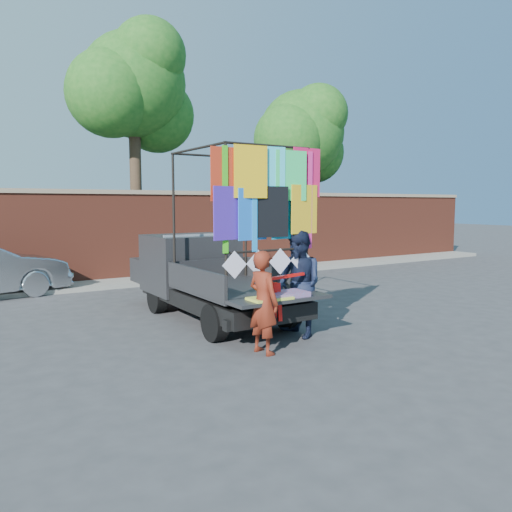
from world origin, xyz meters
TOP-DOWN VIEW (x-y plane):
  - ground at (0.00, 0.00)m, footprint 90.00×90.00m
  - brick_wall at (0.00, 7.00)m, footprint 30.00×0.45m
  - curb at (0.00, 6.30)m, footprint 30.00×1.20m
  - tree_mid at (1.02, 8.12)m, footprint 4.20×3.30m
  - tree_right at (7.52, 8.12)m, footprint 4.20×3.30m
  - pickup_truck at (0.14, 1.87)m, footprint 1.99×4.99m
  - woman at (-0.28, -1.06)m, footprint 0.45×0.61m
  - man at (0.73, -0.59)m, footprint 0.70×0.89m
  - streamer_bundle at (0.11, -0.83)m, footprint 1.02×0.29m

SIDE VIEW (x-z plane):
  - ground at x=0.00m, z-range 0.00..0.00m
  - curb at x=0.00m, z-range 0.00..0.12m
  - woman at x=-0.28m, z-range 0.00..1.54m
  - pickup_truck at x=0.14m, z-range -0.77..2.37m
  - streamer_bundle at x=0.11m, z-range 0.52..1.23m
  - man at x=0.73m, z-range 0.00..1.79m
  - brick_wall at x=0.00m, z-range 0.02..2.63m
  - tree_right at x=7.52m, z-range 1.44..8.06m
  - tree_mid at x=1.02m, z-range 1.83..9.56m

